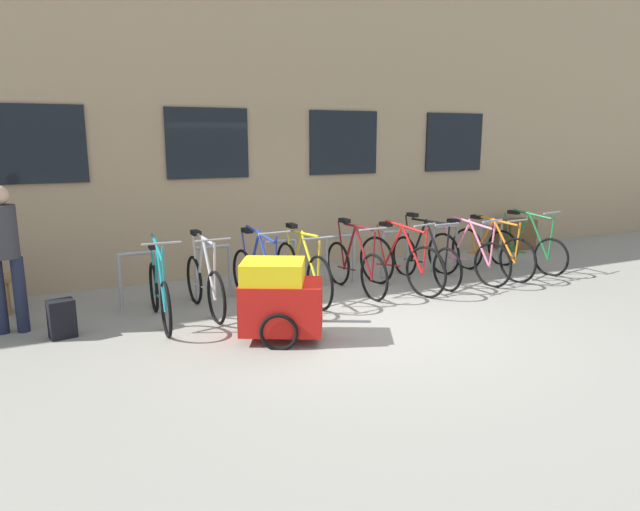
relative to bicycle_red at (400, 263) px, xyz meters
The scene contains 17 objects.
ground_plane 1.71m from the bicycle_red, 132.61° to the right, with size 42.00×42.00×0.00m, color gray.
storefront_building 5.58m from the bicycle_red, 102.98° to the left, with size 28.00×5.81×5.80m.
bike_rack 0.94m from the bicycle_red, 133.62° to the left, with size 6.53×0.05×0.78m.
bicycle_red is the anchor object (origin of this frame).
bicycle_blue 2.17m from the bicycle_red, behind, with size 0.44×1.78×1.10m.
bicycle_teal 3.51m from the bicycle_red, behind, with size 0.44×1.71×1.10m.
bicycle_orange 1.87m from the bicycle_red, ahead, with size 0.44×1.81×1.00m.
bicycle_black 0.63m from the bicycle_red, 18.80° to the left, with size 0.44×1.75×1.07m.
bicycle_yellow 1.53m from the bicycle_red, behind, with size 0.44×1.79×1.05m.
bicycle_silver 2.91m from the bicycle_red, behind, with size 0.44×1.64×1.06m.
bicycle_pink 1.29m from the bicycle_red, ahead, with size 0.44×1.70×1.04m.
bicycle_maroon 0.68m from the bicycle_red, 163.17° to the left, with size 0.44×1.69×1.07m.
bicycle_green 2.66m from the bicycle_red, ahead, with size 0.44×1.59×1.07m.
bike_trailer 2.68m from the bicycle_red, 153.41° to the right, with size 1.43×0.95×0.92m.
person_browsing 5.18m from the bicycle_red, behind, with size 0.36×0.32×1.72m.
backpack 4.62m from the bicycle_red, behind, with size 0.28×0.20×0.44m, color black.
planter_box 4.23m from the bicycle_red, 22.68° to the left, with size 0.70×0.44×0.60m, color brown.
Camera 1 is at (-3.49, -5.62, 2.24)m, focal length 31.59 mm.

